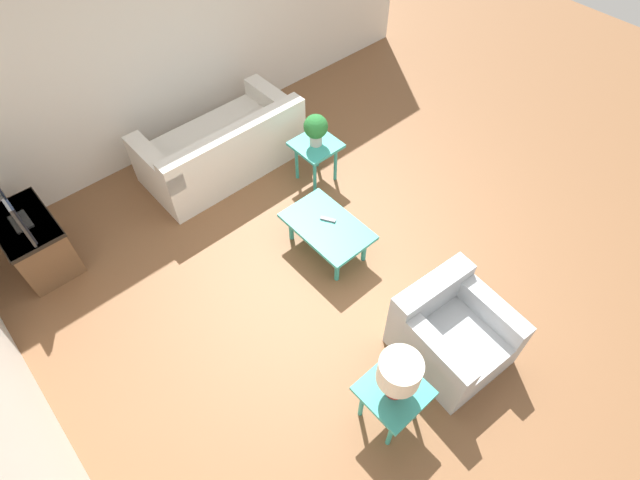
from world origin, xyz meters
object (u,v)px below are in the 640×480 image
Objects in this scene: potted_plant at (316,128)px; table_lamp at (399,374)px; television at (9,205)px; tv_stand_chest at (35,241)px; side_table_plant at (316,150)px; side_table_lamp at (393,395)px; armchair at (450,332)px; sofa at (223,149)px; coffee_table at (327,228)px.

potted_plant is 0.82× the size of table_lamp.
tv_stand_chest is at bearing -90.00° from television.
side_table_plant and side_table_lamp have the same top height.
armchair is 1.76× the size of side_table_lamp.
table_lamp is at bearing 77.56° from sofa.
coffee_table is 1.14× the size of television.
table_lamp is (-0.08, 0.85, 0.54)m from armchair.
table_lamp is (-3.53, -1.49, 0.52)m from tv_stand_chest.
side_table_lamp is 3.85m from television.
coffee_table is 1.94m from table_lamp.
potted_plant reaches higher than sofa.
potted_plant reaches higher than armchair.
potted_plant is (2.57, -1.45, 0.31)m from side_table_lamp.
side_table_plant is 1.44× the size of potted_plant.
sofa reaches higher than tv_stand_chest.
table_lamp reaches higher than potted_plant.
sofa is at bearing 38.37° from side_table_plant.
potted_plant is at bearing -35.26° from coffee_table.
side_table_plant is at bearing -29.52° from table_lamp.
tv_stand_chest is 3.86m from table_lamp.
potted_plant is 2.95m from table_lamp.
armchair reaches higher than tv_stand_chest.
potted_plant is at bearing 81.42° from armchair.
side_table_lamp is 2.97m from potted_plant.
armchair reaches higher than side_table_lamp.
side_table_plant is 0.31m from potted_plant.
coffee_table is 2.44× the size of potted_plant.
tv_stand_chest reaches higher than side_table_plant.
side_table_lamp is 1.44× the size of potted_plant.
television is at bearing 129.33° from armchair.
side_table_lamp is at bearing 143.13° from table_lamp.
table_lamp is at bearing -157.06° from tv_stand_chest.
armchair is 1.60m from coffee_table.
potted_plant reaches higher than coffee_table.
side_table_plant is 3.10m from tv_stand_chest.
sofa is 1.14m from side_table_plant.
coffee_table is 1.09m from side_table_plant.
armchair is (-3.37, -0.10, -0.00)m from sofa.
tv_stand_chest is at bearing 51.47° from coffee_table.
television is (0.07, 2.25, 0.55)m from sofa.
armchair is 2.56m from side_table_plant.
coffee_table is 1.70× the size of side_table_lamp.
armchair is 2.08× the size of table_lamp.
tv_stand_chest is at bearing -1.98° from sofa.
table_lamp is at bearing 150.48° from potted_plant.
television reaches higher than armchair.
side_table_plant is 1.00× the size of side_table_lamp.
tv_stand_chest is (3.44, 2.35, 0.02)m from armchair.
armchair is at bearing -84.42° from table_lamp.
television reaches higher than side_table_lamp.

